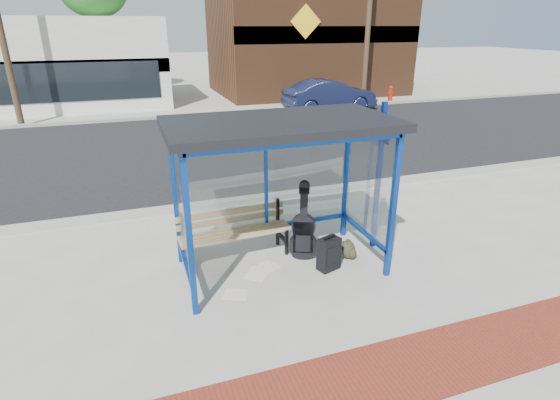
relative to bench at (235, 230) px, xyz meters
name	(u,v)px	position (x,y,z in m)	size (l,w,h in m)	color
ground	(281,268)	(0.60, -0.61, -0.50)	(120.00, 120.00, 0.00)	#B2ADA0
brick_paver_strip	(359,382)	(0.60, -3.21, -0.49)	(60.00, 1.00, 0.01)	maroon
curb_near	(237,201)	(0.60, 2.29, -0.44)	(60.00, 0.25, 0.12)	gray
street_asphalt	(199,147)	(0.60, 7.39, -0.50)	(60.00, 10.00, 0.00)	black
curb_far	(179,116)	(0.60, 12.49, -0.44)	(60.00, 0.25, 0.12)	gray
far_sidewalk	(174,110)	(0.60, 14.39, -0.49)	(60.00, 4.00, 0.01)	#B2ADA0
bus_shelter	(279,142)	(0.60, -0.54, 1.57)	(3.30, 1.80, 2.42)	navy
storefront_brown	(306,33)	(8.60, 17.88, 2.70)	(10.00, 7.08, 6.40)	#59331E
utility_pole_east	(369,14)	(9.60, 12.79, 3.61)	(1.60, 0.24, 8.00)	#4C3826
bench	(235,230)	(0.00, 0.00, 0.00)	(1.89, 0.55, 0.88)	black
guitar_bag	(303,233)	(1.06, -0.44, -0.02)	(0.49, 0.31, 1.30)	black
suitcase	(329,254)	(1.31, -0.91, -0.22)	(0.39, 0.31, 0.60)	black
backpack	(349,250)	(1.79, -0.70, -0.34)	(0.33, 0.31, 0.32)	#2C2B18
sign_post	(380,169)	(2.41, -0.43, 0.93)	(0.11, 0.32, 2.55)	navy
newspaper_a	(265,268)	(0.36, -0.55, -0.50)	(0.42, 0.33, 0.01)	white
newspaper_b	(236,294)	(-0.27, -1.11, -0.50)	(0.35, 0.27, 0.01)	white
newspaper_c	(258,273)	(0.20, -0.67, -0.50)	(0.42, 0.33, 0.01)	white
parked_car	(330,95)	(7.29, 11.76, 0.20)	(1.47, 4.21, 1.39)	#171E41
fire_hydrant	(390,93)	(11.34, 13.09, -0.07)	(0.36, 0.24, 0.80)	#B9180D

